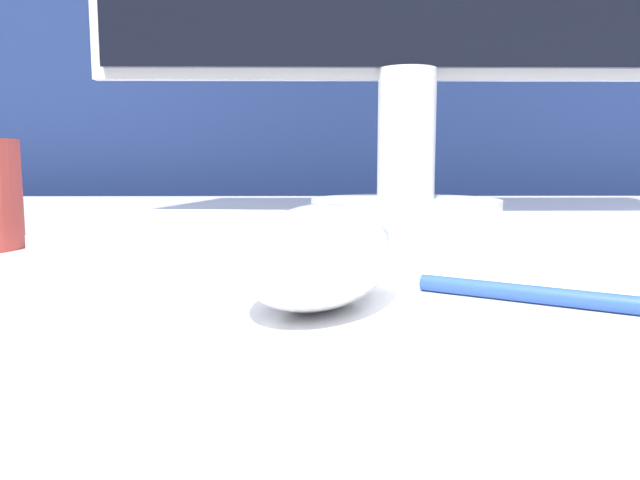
# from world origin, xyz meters

# --- Properties ---
(partition_panel) EXTENTS (5.00, 0.03, 1.45)m
(partition_panel) POSITION_xyz_m (0.00, 0.69, 0.73)
(partition_panel) COLOR navy
(partition_panel) RESTS_ON ground_plane
(computer_mouse_near) EXTENTS (0.09, 0.12, 0.04)m
(computer_mouse_near) POSITION_xyz_m (0.07, -0.26, 0.79)
(computer_mouse_near) COLOR white
(computer_mouse_near) RESTS_ON desk
(keyboard) EXTENTS (0.39, 0.15, 0.02)m
(keyboard) POSITION_xyz_m (0.08, -0.10, 0.78)
(keyboard) COLOR white
(keyboard) RESTS_ON desk
(pen) EXTENTS (0.14, 0.09, 0.01)m
(pen) POSITION_xyz_m (0.19, -0.27, 0.77)
(pen) COLOR #284C9E
(pen) RESTS_ON desk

